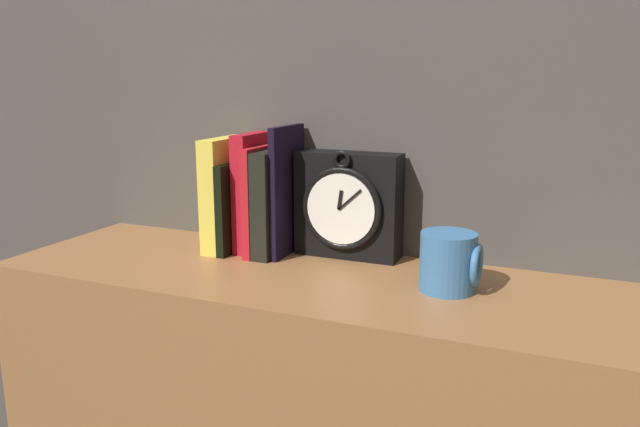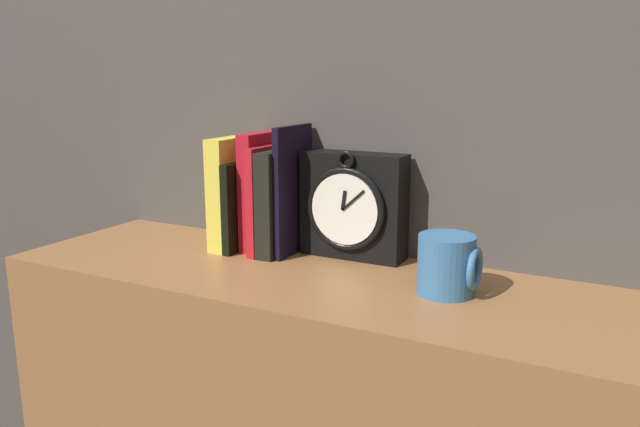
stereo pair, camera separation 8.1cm
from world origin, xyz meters
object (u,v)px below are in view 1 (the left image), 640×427
object	(u,v)px
book_slot0_yellow	(226,194)
book_slot1_black	(238,206)
book_slot3_red	(262,200)
book_slot5_black	(287,191)
clock	(346,205)
mug	(450,262)
book_slot2_red	(253,192)
book_slot4_black	(275,202)

from	to	relation	value
book_slot0_yellow	book_slot1_black	xyz separation A→B (m)	(0.03, -0.00, -0.02)
book_slot3_red	book_slot5_black	bearing A→B (deg)	7.11
book_slot1_black	book_slot5_black	world-z (taller)	book_slot5_black
clock	book_slot1_black	size ratio (longest dim) A/B	1.19
clock	mug	size ratio (longest dim) A/B	2.16
book_slot2_red	book_slot4_black	size ratio (longest dim) A/B	1.14
book_slot0_yellow	book_slot5_black	distance (m)	0.13
book_slot1_black	mug	size ratio (longest dim) A/B	1.82
book_slot1_black	book_slot3_red	bearing A→B (deg)	2.71
clock	book_slot3_red	bearing A→B (deg)	-168.08
book_slot5_black	mug	world-z (taller)	book_slot5_black
clock	book_slot3_red	distance (m)	0.17
mug	book_slot1_black	bearing A→B (deg)	169.72
book_slot2_red	book_slot1_black	bearing A→B (deg)	-150.62
book_slot0_yellow	book_slot1_black	distance (m)	0.04
book_slot1_black	book_slot4_black	distance (m)	0.08
book_slot0_yellow	book_slot1_black	size ratio (longest dim) A/B	1.26
book_slot1_black	book_slot2_red	world-z (taller)	book_slot2_red
book_slot0_yellow	book_slot4_black	bearing A→B (deg)	1.24
book_slot1_black	book_slot2_red	xyz separation A→B (m)	(0.03, 0.01, 0.03)
book_slot0_yellow	mug	size ratio (longest dim) A/B	2.29
book_slot0_yellow	book_slot5_black	size ratio (longest dim) A/B	0.89
book_slot5_black	mug	bearing A→B (deg)	-14.83
book_slot5_black	book_slot4_black	bearing A→B (deg)	-167.08
clock	book_slot2_red	bearing A→B (deg)	-173.29
book_slot1_black	mug	distance (m)	0.45
book_slot3_red	book_slot5_black	xyz separation A→B (m)	(0.05, 0.01, 0.02)
book_slot2_red	book_slot5_black	world-z (taller)	book_slot5_black
clock	book_slot4_black	world-z (taller)	clock
book_slot4_black	mug	bearing A→B (deg)	-13.02
mug	clock	bearing A→B (deg)	152.49
clock	book_slot5_black	world-z (taller)	book_slot5_black
clock	book_slot1_black	world-z (taller)	clock
book_slot3_red	mug	world-z (taller)	book_slot3_red
book_slot3_red	book_slot5_black	size ratio (longest dim) A/B	0.84
clock	book_slot2_red	size ratio (longest dim) A/B	0.90
book_slot3_red	book_slot0_yellow	bearing A→B (deg)	-178.90
book_slot0_yellow	book_slot1_black	world-z (taller)	book_slot0_yellow
book_slot3_red	mug	bearing A→B (deg)	-12.03
book_slot4_black	clock	bearing A→B (deg)	13.88
clock	book_slot1_black	distance (m)	0.22
book_slot4_black	book_slot5_black	size ratio (longest dim) A/B	0.81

